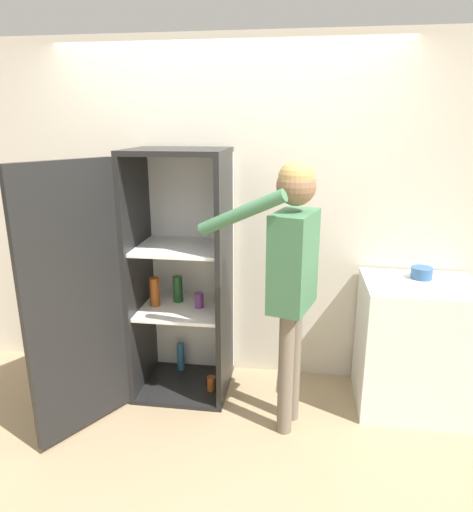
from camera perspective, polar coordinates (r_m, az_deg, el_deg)
ground_plane at (r=3.12m, az=-3.97°, el=-22.35°), size 12.00×12.00×0.00m
wall_back at (r=3.47m, az=-1.04°, el=5.09°), size 7.00×0.06×2.55m
refrigerator at (r=3.25m, az=-9.46°, el=-3.01°), size 1.04×1.18×1.79m
person at (r=2.78m, az=6.96°, el=-0.61°), size 0.73×0.49×1.75m
counter at (r=3.46m, az=21.37°, el=-10.39°), size 0.75×0.60×0.92m
bowl at (r=3.38m, az=22.14°, el=-1.97°), size 0.14×0.14×0.08m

